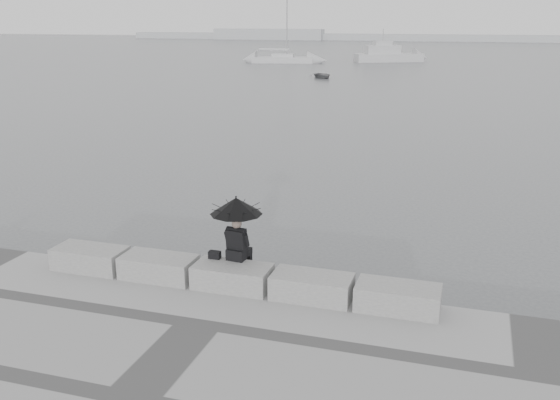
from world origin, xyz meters
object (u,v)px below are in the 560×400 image
(dinghy, at_px, (322,75))
(seated_person, at_px, (236,215))
(sailboat_left, at_px, (283,59))
(motor_cruiser, at_px, (389,55))

(dinghy, bearing_deg, seated_person, -115.06)
(sailboat_left, height_order, dinghy, sailboat_left)
(seated_person, distance_m, sailboat_left, 72.62)
(seated_person, height_order, dinghy, seated_person)
(motor_cruiser, xyz_separation_m, dinghy, (-3.06, -25.57, -0.63))
(motor_cruiser, distance_m, dinghy, 25.77)
(motor_cruiser, bearing_deg, sailboat_left, -179.71)
(motor_cruiser, bearing_deg, dinghy, -122.28)
(sailboat_left, relative_size, motor_cruiser, 1.37)
(seated_person, relative_size, motor_cruiser, 0.15)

